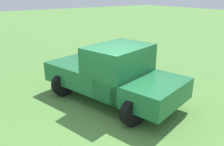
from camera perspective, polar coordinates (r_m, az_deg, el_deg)
ground_plane at (r=6.91m, az=1.10°, el=-9.31°), size 80.00×80.00×0.00m
pickup_truck at (r=7.20m, az=0.69°, el=0.02°), size 3.02×4.78×1.80m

